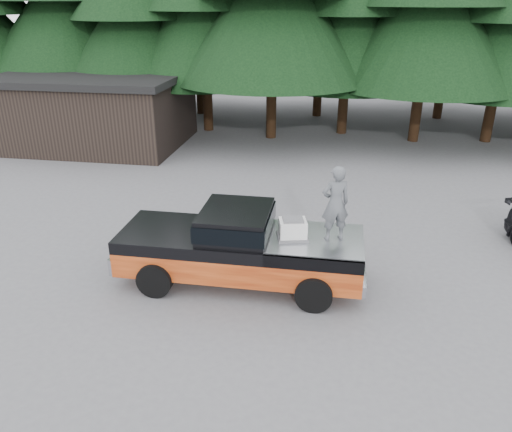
% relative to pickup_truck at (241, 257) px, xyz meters
% --- Properties ---
extents(ground, '(120.00, 120.00, 0.00)m').
position_rel_pickup_truck_xyz_m(ground, '(-0.19, -0.52, -0.67)').
color(ground, '#535356').
rests_on(ground, ground).
extents(pickup_truck, '(6.00, 2.04, 1.33)m').
position_rel_pickup_truck_xyz_m(pickup_truck, '(0.00, 0.00, 0.00)').
color(pickup_truck, '#CE5820').
rests_on(pickup_truck, ground).
extents(truck_cab, '(1.66, 1.90, 0.59)m').
position_rel_pickup_truck_xyz_m(truck_cab, '(-0.10, 0.00, 0.96)').
color(truck_cab, black).
rests_on(truck_cab, pickup_truck).
extents(air_compressor, '(0.72, 0.64, 0.42)m').
position_rel_pickup_truck_xyz_m(air_compressor, '(1.26, -0.08, 0.88)').
color(air_compressor, silver).
rests_on(air_compressor, pickup_truck).
extents(man_on_bed, '(0.76, 0.63, 1.78)m').
position_rel_pickup_truck_xyz_m(man_on_bed, '(2.19, 0.02, 1.55)').
color(man_on_bed, '#505457').
rests_on(man_on_bed, pickup_truck).
extents(utility_building, '(8.40, 6.40, 3.30)m').
position_rel_pickup_truck_xyz_m(utility_building, '(-9.19, 11.48, 1.00)').
color(utility_building, black).
rests_on(utility_building, ground).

